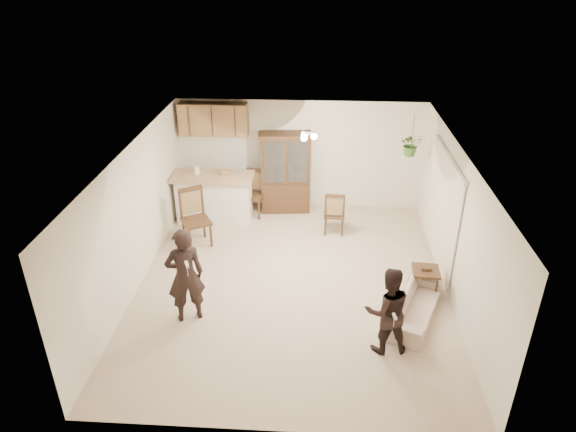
# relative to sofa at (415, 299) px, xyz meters

# --- Properties ---
(floor) EXTENTS (6.50, 6.50, 0.00)m
(floor) POSITION_rel_sofa_xyz_m (-2.03, 0.84, -0.37)
(floor) COLOR tan
(floor) RESTS_ON ground
(ceiling) EXTENTS (5.50, 6.50, 0.02)m
(ceiling) POSITION_rel_sofa_xyz_m (-2.03, 0.84, 2.13)
(ceiling) COLOR silver
(ceiling) RESTS_ON wall_back
(wall_back) EXTENTS (5.50, 0.02, 2.50)m
(wall_back) POSITION_rel_sofa_xyz_m (-2.03, 4.09, 0.88)
(wall_back) COLOR silver
(wall_back) RESTS_ON ground
(wall_front) EXTENTS (5.50, 0.02, 2.50)m
(wall_front) POSITION_rel_sofa_xyz_m (-2.03, -2.41, 0.88)
(wall_front) COLOR silver
(wall_front) RESTS_ON ground
(wall_left) EXTENTS (0.02, 6.50, 2.50)m
(wall_left) POSITION_rel_sofa_xyz_m (-4.78, 0.84, 0.88)
(wall_left) COLOR silver
(wall_left) RESTS_ON ground
(wall_right) EXTENTS (0.02, 6.50, 2.50)m
(wall_right) POSITION_rel_sofa_xyz_m (0.72, 0.84, 0.88)
(wall_right) COLOR silver
(wall_right) RESTS_ON ground
(breakfast_bar) EXTENTS (1.60, 0.55, 1.00)m
(breakfast_bar) POSITION_rel_sofa_xyz_m (-3.88, 3.19, 0.13)
(breakfast_bar) COLOR white
(breakfast_bar) RESTS_ON floor
(bar_top) EXTENTS (1.75, 0.70, 0.08)m
(bar_top) POSITION_rel_sofa_xyz_m (-3.88, 3.19, 0.68)
(bar_top) COLOR tan
(bar_top) RESTS_ON breakfast_bar
(upper_cabinets) EXTENTS (1.50, 0.34, 0.70)m
(upper_cabinets) POSITION_rel_sofa_xyz_m (-3.93, 3.91, 1.73)
(upper_cabinets) COLOR brown
(upper_cabinets) RESTS_ON wall_back
(vertical_blinds) EXTENTS (0.06, 2.30, 2.10)m
(vertical_blinds) POSITION_rel_sofa_xyz_m (0.68, 1.74, 0.73)
(vertical_blinds) COLOR silver
(vertical_blinds) RESTS_ON wall_right
(ceiling_fixture) EXTENTS (0.36, 0.36, 0.20)m
(ceiling_fixture) POSITION_rel_sofa_xyz_m (-1.83, 2.04, 2.03)
(ceiling_fixture) COLOR beige
(ceiling_fixture) RESTS_ON ceiling
(hanging_plant) EXTENTS (0.43, 0.37, 0.48)m
(hanging_plant) POSITION_rel_sofa_xyz_m (0.27, 3.24, 1.48)
(hanging_plant) COLOR #2B5F26
(hanging_plant) RESTS_ON ceiling
(plant_cord) EXTENTS (0.01, 0.01, 0.65)m
(plant_cord) POSITION_rel_sofa_xyz_m (0.27, 3.24, 1.81)
(plant_cord) COLOR black
(plant_cord) RESTS_ON ceiling
(sofa) EXTENTS (1.38, 2.01, 0.73)m
(sofa) POSITION_rel_sofa_xyz_m (0.00, 0.00, 0.00)
(sofa) COLOR #F1E0C7
(sofa) RESTS_ON floor
(adult) EXTENTS (0.77, 0.66, 1.80)m
(adult) POSITION_rel_sofa_xyz_m (-3.67, -0.25, 0.53)
(adult) COLOR black
(adult) RESTS_ON floor
(child) EXTENTS (0.73, 0.61, 1.35)m
(child) POSITION_rel_sofa_xyz_m (-0.55, -0.79, 0.31)
(child) COLOR black
(child) RESTS_ON floor
(china_hutch) EXTENTS (1.21, 0.56, 1.86)m
(china_hutch) POSITION_rel_sofa_xyz_m (-2.35, 3.78, 0.55)
(china_hutch) COLOR #332312
(china_hutch) RESTS_ON floor
(side_table) EXTENTS (0.49, 0.49, 0.56)m
(side_table) POSITION_rel_sofa_xyz_m (0.28, 0.65, -0.10)
(side_table) COLOR #332312
(side_table) RESTS_ON floor
(chair_bar) EXTENTS (0.72, 0.72, 1.19)m
(chair_bar) POSITION_rel_sofa_xyz_m (-4.04, 2.11, -0.03)
(chair_bar) COLOR #332312
(chair_bar) RESTS_ON floor
(chair_hutch_left) EXTENTS (0.56, 0.56, 1.05)m
(chair_hutch_left) POSITION_rel_sofa_xyz_m (-3.05, 3.51, -0.07)
(chair_hutch_left) COLOR #332312
(chair_hutch_left) RESTS_ON floor
(chair_hutch_right) EXTENTS (0.45, 0.45, 0.97)m
(chair_hutch_right) POSITION_rel_sofa_xyz_m (-1.25, 2.80, -0.09)
(chair_hutch_right) COLOR #332312
(chair_hutch_right) RESTS_ON floor
(controller_adult) EXTENTS (0.10, 0.15, 0.04)m
(controller_adult) POSITION_rel_sofa_xyz_m (-3.51, -0.60, 0.90)
(controller_adult) COLOR silver
(controller_adult) RESTS_ON adult
(controller_child) EXTENTS (0.06, 0.13, 0.04)m
(controller_child) POSITION_rel_sofa_xyz_m (-0.50, -1.12, 0.50)
(controller_child) COLOR silver
(controller_child) RESTS_ON child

